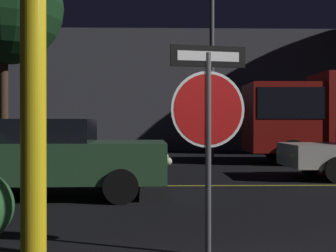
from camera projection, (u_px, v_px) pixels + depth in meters
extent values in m
cube|color=gold|center=(199.00, 186.00, 10.16)|extent=(38.53, 0.12, 0.01)
cylinder|color=#4C4C51|center=(208.00, 154.00, 4.81)|extent=(0.06, 0.06, 2.09)
cylinder|color=white|center=(208.00, 109.00, 4.80)|extent=(0.78, 0.16, 0.79)
cylinder|color=#B71414|center=(208.00, 109.00, 4.80)|extent=(0.72, 0.16, 0.73)
cube|color=black|center=(208.00, 56.00, 4.80)|extent=(0.79, 0.18, 0.22)
cube|color=white|center=(208.00, 56.00, 4.80)|extent=(0.65, 0.16, 0.10)
cylinder|color=yellow|center=(33.00, 60.00, 2.92)|extent=(0.16, 0.16, 3.52)
cube|color=#335B38|center=(55.00, 161.00, 8.71)|extent=(4.16, 2.04, 0.71)
cube|color=black|center=(48.00, 131.00, 8.70)|extent=(1.69, 1.71, 0.42)
cylinder|color=black|center=(125.00, 174.00, 9.70)|extent=(0.60, 0.22, 0.60)
cylinder|color=black|center=(121.00, 186.00, 7.84)|extent=(0.60, 0.22, 0.60)
cylinder|color=black|center=(1.00, 175.00, 9.57)|extent=(0.60, 0.22, 0.60)
sphere|color=#F4EFCC|center=(165.00, 156.00, 9.41)|extent=(0.14, 0.14, 0.14)
sphere|color=#F4EFCC|center=(168.00, 161.00, 8.21)|extent=(0.14, 0.14, 0.14)
cylinder|color=black|center=(310.00, 163.00, 12.43)|extent=(0.60, 0.21, 0.60)
sphere|color=#F4EFCC|center=(292.00, 156.00, 10.92)|extent=(0.14, 0.14, 0.14)
sphere|color=#F4EFCC|center=(279.00, 152.00, 12.08)|extent=(0.14, 0.14, 0.14)
cube|color=maroon|center=(282.00, 118.00, 15.92)|extent=(2.40, 2.19, 2.30)
cube|color=black|center=(282.00, 104.00, 15.92)|extent=(2.16, 2.24, 1.01)
cylinder|color=black|center=(293.00, 153.00, 14.81)|extent=(0.84, 0.28, 0.84)
cylinder|color=black|center=(276.00, 149.00, 17.04)|extent=(0.84, 0.28, 0.84)
cylinder|color=#4C4C51|center=(212.00, 50.00, 15.89)|extent=(0.16, 0.16, 7.71)
cylinder|color=#422D1E|center=(4.00, 104.00, 17.05)|extent=(0.32, 0.32, 4.11)
sphere|color=#143819|center=(4.00, 5.00, 17.03)|extent=(4.33, 4.33, 4.33)
cube|color=#4C4C56|center=(160.00, 92.00, 24.56)|extent=(29.49, 3.58, 6.00)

